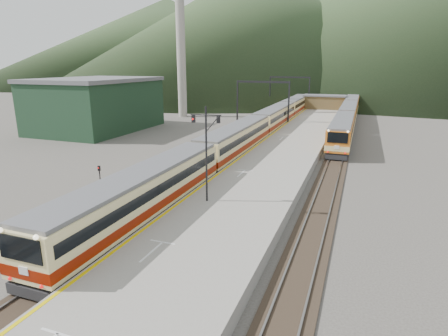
% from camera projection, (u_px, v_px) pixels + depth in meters
% --- Properties ---
extents(ground, '(400.00, 400.00, 0.00)m').
position_uv_depth(ground, '(6.00, 320.00, 16.37)').
color(ground, '#47423D').
rests_on(ground, ground).
extents(track_main, '(2.60, 200.00, 0.23)m').
position_uv_depth(track_main, '(254.00, 143.00, 52.50)').
color(track_main, black).
rests_on(track_main, ground).
extents(track_far, '(2.60, 200.00, 0.23)m').
position_uv_depth(track_far, '(221.00, 141.00, 54.17)').
color(track_far, black).
rests_on(track_far, ground).
extents(track_second, '(2.60, 200.00, 0.23)m').
position_uv_depth(track_second, '(340.00, 149.00, 48.67)').
color(track_second, black).
rests_on(track_second, ground).
extents(platform, '(8.00, 100.00, 1.00)m').
position_uv_depth(platform, '(292.00, 146.00, 48.71)').
color(platform, gray).
rests_on(platform, ground).
extents(gantry_near, '(9.55, 0.25, 8.00)m').
position_uv_depth(gantry_near, '(263.00, 95.00, 65.52)').
color(gantry_near, black).
rests_on(gantry_near, ground).
extents(gantry_far, '(9.55, 0.25, 8.00)m').
position_uv_depth(gantry_far, '(289.00, 87.00, 88.12)').
color(gantry_far, black).
rests_on(gantry_far, ground).
extents(warehouse, '(14.50, 20.50, 8.60)m').
position_uv_depth(warehouse, '(97.00, 104.00, 62.49)').
color(warehouse, '#17311D').
rests_on(warehouse, ground).
extents(smokestack, '(1.80, 1.80, 30.00)m').
position_uv_depth(smokestack, '(181.00, 42.00, 75.70)').
color(smokestack, '#9E998E').
rests_on(smokestack, ground).
extents(station_shed, '(9.40, 4.40, 3.10)m').
position_uv_depth(station_shed, '(324.00, 102.00, 84.31)').
color(station_shed, brown).
rests_on(station_shed, platform).
extents(hill_a, '(180.00, 180.00, 60.00)m').
position_uv_depth(hill_a, '(260.00, 25.00, 193.36)').
color(hill_a, '#2B4324').
rests_on(hill_a, ground).
extents(hill_b, '(220.00, 220.00, 75.00)m').
position_uv_depth(hill_b, '(403.00, 13.00, 204.17)').
color(hill_b, '#2B4324').
rests_on(hill_b, ground).
extents(hill_d, '(200.00, 200.00, 55.00)m').
position_uv_depth(hill_d, '(169.00, 40.00, 265.87)').
color(hill_d, '#2B4324').
rests_on(hill_d, ground).
extents(main_train, '(3.00, 82.26, 3.67)m').
position_uv_depth(main_train, '(259.00, 127.00, 54.12)').
color(main_train, '#E6D38A').
rests_on(main_train, track_main).
extents(second_train, '(2.74, 56.36, 3.35)m').
position_uv_depth(second_train, '(348.00, 115.00, 67.65)').
color(second_train, orange).
rests_on(second_train, track_second).
extents(signal_mast, '(2.18, 0.51, 6.97)m').
position_uv_depth(signal_mast, '(206.00, 145.00, 26.69)').
color(signal_mast, black).
rests_on(signal_mast, platform).
extents(short_signal_a, '(0.23, 0.18, 2.27)m').
position_uv_depth(short_signal_a, '(103.00, 206.00, 25.54)').
color(short_signal_a, black).
rests_on(short_signal_a, ground).
extents(short_signal_b, '(0.22, 0.16, 2.27)m').
position_uv_depth(short_signal_b, '(196.00, 154.00, 40.22)').
color(short_signal_b, black).
rests_on(short_signal_b, ground).
extents(short_signal_c, '(0.27, 0.24, 2.27)m').
position_uv_depth(short_signal_c, '(100.00, 175.00, 32.70)').
color(short_signal_c, black).
rests_on(short_signal_c, ground).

